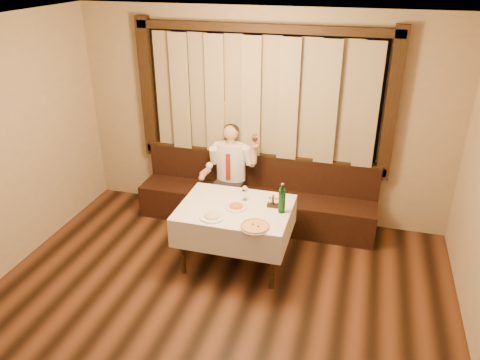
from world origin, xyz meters
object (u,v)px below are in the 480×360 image
(pasta_cream, at_px, (212,215))
(cruet_caddy, at_px, (273,203))
(seated_man, at_px, (230,167))
(green_bottle, at_px, (282,200))
(pasta_red, at_px, (236,205))
(banquette, at_px, (256,200))
(dining_table, at_px, (235,215))
(pizza, at_px, (255,226))

(pasta_cream, xyz_separation_m, cruet_caddy, (0.58, 0.41, 0.01))
(seated_man, bearing_deg, green_bottle, -46.23)
(pasta_red, height_order, pasta_cream, pasta_cream)
(banquette, xyz_separation_m, dining_table, (0.00, -1.02, 0.34))
(pasta_cream, height_order, green_bottle, green_bottle)
(pasta_red, bearing_deg, cruet_caddy, 17.67)
(green_bottle, relative_size, cruet_caddy, 2.59)
(pasta_cream, bearing_deg, green_bottle, 24.91)
(seated_man, bearing_deg, dining_table, -69.68)
(pizza, xyz_separation_m, green_bottle, (0.20, 0.40, 0.14))
(cruet_caddy, xyz_separation_m, seated_man, (-0.76, 0.83, -0.00))
(dining_table, relative_size, seated_man, 0.93)
(pasta_red, distance_m, green_bottle, 0.53)
(green_bottle, height_order, seated_man, seated_man)
(pasta_cream, bearing_deg, seated_man, 97.97)
(dining_table, height_order, seated_man, seated_man)
(pizza, relative_size, green_bottle, 0.92)
(cruet_caddy, relative_size, seated_man, 0.10)
(green_bottle, bearing_deg, pasta_cream, -155.09)
(pasta_red, bearing_deg, pasta_cream, -123.09)
(pasta_red, xyz_separation_m, pasta_cream, (-0.19, -0.29, 0.00))
(pizza, bearing_deg, seated_man, 117.07)
(green_bottle, distance_m, cruet_caddy, 0.18)
(pizza, bearing_deg, banquette, 103.07)
(banquette, height_order, pasta_red, banquette)
(green_bottle, bearing_deg, cruet_caddy, 143.14)
(banquette, distance_m, pasta_cream, 1.43)
(pizza, distance_m, seated_man, 1.48)
(green_bottle, relative_size, seated_man, 0.26)
(seated_man, bearing_deg, pizza, -62.93)
(dining_table, bearing_deg, pizza, -49.39)
(dining_table, distance_m, green_bottle, 0.59)
(dining_table, distance_m, seated_man, 1.01)
(banquette, height_order, cruet_caddy, banquette)
(dining_table, xyz_separation_m, pizza, (0.33, -0.38, 0.12))
(banquette, height_order, dining_table, banquette)
(pizza, height_order, green_bottle, green_bottle)
(pizza, bearing_deg, dining_table, 130.61)
(green_bottle, bearing_deg, seated_man, 133.77)
(cruet_caddy, bearing_deg, seated_man, 131.19)
(dining_table, height_order, green_bottle, green_bottle)
(banquette, relative_size, pasta_cream, 11.47)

